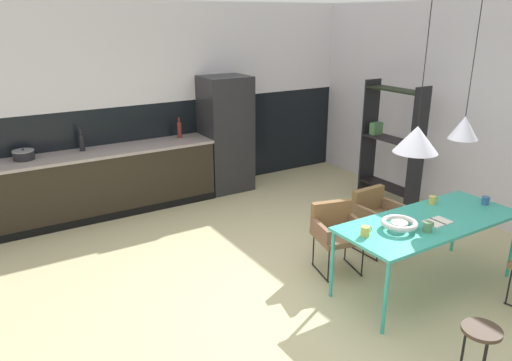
{
  "coord_description": "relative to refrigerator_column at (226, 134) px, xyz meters",
  "views": [
    {
      "loc": [
        -2.58,
        -3.39,
        2.66
      ],
      "look_at": [
        0.06,
        0.89,
        0.93
      ],
      "focal_mm": 33.71,
      "sensor_mm": 36.0,
      "label": 1
    }
  ],
  "objects": [
    {
      "name": "bottle_spice_small",
      "position": [
        -2.15,
        0.13,
        0.14
      ],
      "size": [
        0.07,
        0.07,
        0.32
      ],
      "color": "black",
      "rests_on": "kitchen_counter"
    },
    {
      "name": "ground_plane",
      "position": [
        -0.88,
        -3.12,
        -0.9
      ],
      "size": [
        9.19,
        9.19,
        0.0
      ],
      "primitive_type": "plane",
      "color": "#C1B787"
    },
    {
      "name": "mug_dark_espresso",
      "position": [
        -0.51,
        -3.62,
        -0.1
      ],
      "size": [
        0.13,
        0.08,
        0.1
      ],
      "color": "gold",
      "rests_on": "dining_table"
    },
    {
      "name": "cooking_pot",
      "position": [
        -2.89,
        0.09,
        0.07
      ],
      "size": [
        0.27,
        0.27,
        0.15
      ],
      "color": "black",
      "rests_on": "kitchen_counter"
    },
    {
      "name": "side_wall_right",
      "position": [
        2.37,
        -3.12,
        0.53
      ],
      "size": [
        0.12,
        7.07,
        2.86
      ],
      "primitive_type": "cube",
      "color": "silver",
      "rests_on": "ground"
    },
    {
      "name": "side_stool",
      "position": [
        -0.45,
        -4.82,
        -0.49
      ],
      "size": [
        0.29,
        0.29,
        0.46
      ],
      "color": "#423326",
      "rests_on": "ground"
    },
    {
      "name": "back_wall_panel_upper",
      "position": [
        -0.88,
        0.36,
        1.25
      ],
      "size": [
        6.62,
        0.12,
        1.43
      ],
      "primitive_type": "cube",
      "color": "silver",
      "rests_on": "back_wall_splashback_dark"
    },
    {
      "name": "bottle_wine_green",
      "position": [
        -0.73,
        0.11,
        0.14
      ],
      "size": [
        0.07,
        0.07,
        0.31
      ],
      "color": "maroon",
      "rests_on": "kitchen_counter"
    },
    {
      "name": "armchair_head_of_table",
      "position": [
        -0.23,
        -2.91,
        -0.41
      ],
      "size": [
        0.58,
        0.57,
        0.74
      ],
      "rotation": [
        0.0,
        0.0,
        2.9
      ],
      "color": "brown",
      "rests_on": "ground"
    },
    {
      "name": "dining_table",
      "position": [
        0.3,
        -3.69,
        -0.2
      ],
      "size": [
        1.95,
        0.78,
        0.75
      ],
      "color": "teal",
      "rests_on": "ground"
    },
    {
      "name": "refrigerator_column",
      "position": [
        0.0,
        0.0,
        0.0
      ],
      "size": [
        0.72,
        0.6,
        1.8
      ],
      "primitive_type": "cube",
      "color": "#232326",
      "rests_on": "ground"
    },
    {
      "name": "mug_tall_blue",
      "position": [
        0.67,
        -3.42,
        -0.11
      ],
      "size": [
        0.12,
        0.07,
        0.09
      ],
      "color": "gold",
      "rests_on": "dining_table"
    },
    {
      "name": "back_wall_splashback_dark",
      "position": [
        -0.88,
        0.36,
        -0.18
      ],
      "size": [
        6.62,
        0.12,
        1.43
      ],
      "primitive_type": "cube",
      "color": "black",
      "rests_on": "ground"
    },
    {
      "name": "kitchen_counter",
      "position": [
        -2.21,
        -0.0,
        -0.44
      ],
      "size": [
        3.69,
        0.63,
        0.91
      ],
      "color": "black",
      "rests_on": "ground"
    },
    {
      "name": "open_book",
      "position": [
        0.31,
        -3.77,
        -0.15
      ],
      "size": [
        0.25,
        0.18,
        0.02
      ],
      "color": "white",
      "rests_on": "dining_table"
    },
    {
      "name": "fruit_bowl",
      "position": [
        -0.13,
        -3.68,
        -0.09
      ],
      "size": [
        0.34,
        0.34,
        0.09
      ],
      "color": "silver",
      "rests_on": "dining_table"
    },
    {
      "name": "pendant_lamp_over_table_near",
      "position": [
        -0.09,
        -3.74,
        0.73
      ],
      "size": [
        0.39,
        0.39,
        1.31
      ],
      "color": "black"
    },
    {
      "name": "open_shelf_unit",
      "position": [
        1.76,
        -1.78,
        0.03
      ],
      "size": [
        0.3,
        0.95,
        1.78
      ],
      "rotation": [
        0.0,
        0.0,
        -1.57
      ],
      "color": "black",
      "rests_on": "ground"
    },
    {
      "name": "armchair_far_side",
      "position": [
        0.48,
        -2.8,
        -0.41
      ],
      "size": [
        0.5,
        0.48,
        0.73
      ],
      "rotation": [
        0.0,
        0.0,
        3.17
      ],
      "color": "brown",
      "rests_on": "ground"
    },
    {
      "name": "pendant_lamp_over_table_far",
      "position": [
        0.69,
        -3.65,
        0.73
      ],
      "size": [
        0.28,
        0.28,
        1.3
      ],
      "color": "black"
    },
    {
      "name": "mug_white_ceramic",
      "position": [
        1.15,
        -3.72,
        -0.11
      ],
      "size": [
        0.12,
        0.08,
        0.09
      ],
      "color": "#335B93",
      "rests_on": "dining_table"
    },
    {
      "name": "mug_short_terracotta",
      "position": [
        0.06,
        -3.86,
        -0.1
      ],
      "size": [
        0.13,
        0.08,
        0.1
      ],
      "color": "#5B8456",
      "rests_on": "dining_table"
    }
  ]
}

